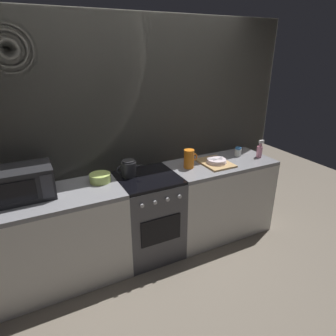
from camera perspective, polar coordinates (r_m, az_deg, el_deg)
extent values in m
plane|color=#6B6054|center=(3.38, -3.61, -15.79)|extent=(8.00, 8.00, 0.00)
cube|color=#B2AD9E|center=(3.09, -6.57, 5.60)|extent=(3.60, 0.05, 2.40)
cube|color=silver|center=(3.07, -6.42, 5.50)|extent=(3.58, 0.01, 2.39)
cube|color=silver|center=(2.96, -20.44, -13.18)|extent=(1.20, 0.60, 0.86)
cube|color=gray|center=(2.74, -21.70, -5.42)|extent=(1.20, 0.60, 0.04)
cube|color=#4C4C51|center=(3.13, -3.81, -9.50)|extent=(0.60, 0.60, 0.87)
cube|color=black|center=(2.92, -4.03, -1.96)|extent=(0.59, 0.59, 0.03)
cube|color=black|center=(2.88, -1.35, -12.11)|extent=(0.42, 0.01, 0.28)
cylinder|color=#B7B7BC|center=(2.64, -5.09, -7.35)|extent=(0.04, 0.02, 0.04)
cylinder|color=#B7B7BC|center=(2.68, -2.54, -6.76)|extent=(0.04, 0.02, 0.04)
cylinder|color=#B7B7BC|center=(2.73, -0.08, -6.17)|extent=(0.04, 0.02, 0.04)
cylinder|color=#B7B7BC|center=(2.78, 2.28, -5.60)|extent=(0.04, 0.02, 0.04)
cube|color=silver|center=(3.53, 9.81, -5.96)|extent=(1.20, 0.60, 0.86)
cube|color=gray|center=(3.34, 10.31, 0.86)|extent=(1.20, 0.60, 0.04)
cube|color=black|center=(2.74, -26.29, -2.55)|extent=(0.46, 0.34, 0.27)
cube|color=black|center=(2.58, -27.35, -4.22)|extent=(0.28, 0.01, 0.17)
cube|color=#333338|center=(2.58, -22.51, -3.37)|extent=(0.09, 0.01, 0.21)
cylinder|color=#262628|center=(2.92, -7.64, -0.17)|extent=(0.15, 0.15, 0.15)
cylinder|color=#262628|center=(2.89, -7.73, 1.35)|extent=(0.13, 0.13, 0.02)
cone|color=#262628|center=(2.95, -5.65, 0.47)|extent=(0.10, 0.04, 0.05)
torus|color=#262628|center=(2.89, -9.23, -0.33)|extent=(0.08, 0.01, 0.08)
cylinder|color=#B7D166|center=(2.85, -13.14, -1.88)|extent=(0.20, 0.20, 0.08)
cylinder|color=orange|center=(3.09, 4.12, 1.81)|extent=(0.11, 0.11, 0.20)
torus|color=orange|center=(3.12, 5.18, 2.17)|extent=(0.08, 0.01, 0.08)
cube|color=tan|center=(3.26, 9.22, 0.99)|extent=(0.30, 0.40, 0.02)
cylinder|color=silver|center=(3.24, 9.45, 1.15)|extent=(0.22, 0.22, 0.01)
cylinder|color=silver|center=(3.24, 9.46, 1.38)|extent=(0.21, 0.21, 0.01)
cylinder|color=silver|center=(3.23, 9.48, 1.62)|extent=(0.21, 0.21, 0.01)
cylinder|color=silver|center=(3.24, 9.78, 1.85)|extent=(0.16, 0.07, 0.01)
cube|color=silver|center=(3.23, 9.10, 1.80)|extent=(0.16, 0.09, 0.00)
cylinder|color=silver|center=(3.55, 13.52, 2.98)|extent=(0.08, 0.08, 0.08)
cylinder|color=#2D6BAD|center=(3.54, 13.59, 3.79)|extent=(0.07, 0.07, 0.02)
cylinder|color=pink|center=(3.57, 17.42, 3.04)|extent=(0.06, 0.06, 0.13)
cylinder|color=pink|center=(3.54, 17.58, 4.34)|extent=(0.03, 0.03, 0.04)
cube|color=white|center=(3.54, 17.82, 4.91)|extent=(0.06, 0.02, 0.04)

